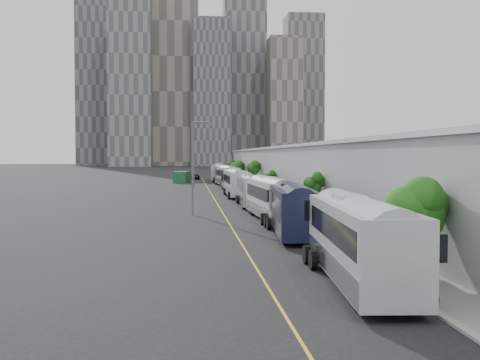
{
  "coord_description": "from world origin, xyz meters",
  "views": [
    {
      "loc": [
        -5.05,
        -22.69,
        5.92
      ],
      "look_at": [
        1.08,
        47.96,
        3.0
      ],
      "focal_mm": 45.0,
      "sensor_mm": 36.0,
      "label": 1
    }
  ],
  "objects": [
    {
      "name": "tree_5",
      "position": [
        6.0,
        127.35,
        3.61
      ],
      "size": [
        1.59,
        1.59,
        4.46
      ],
      "color": "black",
      "rests_on": "ground"
    },
    {
      "name": "street_lamp_far",
      "position": [
        -3.74,
        87.09,
        4.9
      ],
      "size": [
        2.04,
        0.22,
        8.43
      ],
      "color": "#59595E",
      "rests_on": "ground"
    },
    {
      "name": "tree_3",
      "position": [
        5.83,
        76.62,
        3.82
      ],
      "size": [
        1.95,
        1.95,
        4.83
      ],
      "color": "black",
      "rests_on": "ground"
    },
    {
      "name": "tree_1",
      "position": [
        6.09,
        29.8,
        3.26
      ],
      "size": [
        1.41,
        1.41,
        4.02
      ],
      "color": "black",
      "rests_on": "ground"
    },
    {
      "name": "bus_5",
      "position": [
        2.2,
        76.71,
        1.53
      ],
      "size": [
        2.87,
        12.5,
        3.64
      ],
      "rotation": [
        0.0,
        0.0,
        0.03
      ],
      "color": "black",
      "rests_on": "ground"
    },
    {
      "name": "bus_6",
      "position": [
        2.38,
        91.91,
        1.65
      ],
      "size": [
        3.92,
        13.59,
        3.92
      ],
      "rotation": [
        0.0,
        0.0,
        0.09
      ],
      "color": "silver",
      "rests_on": "ground"
    },
    {
      "name": "ground",
      "position": [
        0.0,
        0.0,
        0.0
      ],
      "size": [
        800.0,
        800.0,
        0.0
      ],
      "primitive_type": "plane",
      "color": "black",
      "rests_on": "ground"
    },
    {
      "name": "tree_2",
      "position": [
        6.21,
        58.79,
        2.73
      ],
      "size": [
        1.19,
        1.19,
        3.39
      ],
      "color": "black",
      "rests_on": "ground"
    },
    {
      "name": "depot",
      "position": [
        12.99,
        55.0,
        3.51
      ],
      "size": [
        12.45,
        160.4,
        7.2
      ],
      "color": "gray",
      "rests_on": "ground"
    },
    {
      "name": "bus_4",
      "position": [
        1.8,
        62.51,
        1.67
      ],
      "size": [
        3.01,
        13.55,
        3.96
      ],
      "rotation": [
        0.0,
        0.0,
        0.01
      ],
      "color": "#B2B4BD",
      "rests_on": "ground"
    },
    {
      "name": "bus_3",
      "position": [
        2.27,
        47.04,
        1.52
      ],
      "size": [
        2.95,
        12.44,
        3.61
      ],
      "rotation": [
        0.0,
        0.0,
        -0.04
      ],
      "color": "gray",
      "rests_on": "ground"
    },
    {
      "name": "tree_4",
      "position": [
        5.47,
        104.98,
        3.48
      ],
      "size": [
        2.66,
        2.66,
        4.82
      ],
      "color": "black",
      "rests_on": "ground"
    },
    {
      "name": "suv",
      "position": [
        -3.34,
        124.75,
        0.69
      ],
      "size": [
        2.4,
        5.0,
        1.37
      ],
      "primitive_type": "imported",
      "rotation": [
        0.0,
        0.0,
        0.03
      ],
      "color": "black",
      "rests_on": "ground"
    },
    {
      "name": "skyline",
      "position": [
        -2.9,
        324.16,
        50.85
      ],
      "size": [
        145.0,
        64.0,
        120.0
      ],
      "color": "slate",
      "rests_on": "ground"
    },
    {
      "name": "bus_7",
      "position": [
        1.98,
        103.52,
        1.7
      ],
      "size": [
        3.32,
        13.89,
        4.03
      ],
      "rotation": [
        0.0,
        0.0,
        -0.04
      ],
      "color": "gray",
      "rests_on": "ground"
    },
    {
      "name": "bus_0",
      "position": [
        2.74,
        4.15,
        1.69
      ],
      "size": [
        3.75,
        13.84,
        4.0
      ],
      "rotation": [
        0.0,
        0.0,
        -0.07
      ],
      "color": "#AEB2B9",
      "rests_on": "ground"
    },
    {
      "name": "bus_2",
      "position": [
        2.57,
        32.52,
        1.63
      ],
      "size": [
        3.25,
        13.32,
        3.86
      ],
      "rotation": [
        0.0,
        0.0,
        0.04
      ],
      "color": "silver",
      "rests_on": "ground"
    },
    {
      "name": "sidewalk",
      "position": [
        9.0,
        55.0,
        0.06
      ],
      "size": [
        10.0,
        170.0,
        0.12
      ],
      "primitive_type": "cube",
      "color": "gray",
      "rests_on": "ground"
    },
    {
      "name": "bus_1",
      "position": [
        2.62,
        21.01,
        1.61
      ],
      "size": [
        3.62,
        13.19,
        3.81
      ],
      "rotation": [
        0.0,
        0.0,
        -0.08
      ],
      "color": "black",
      "rests_on": "ground"
    },
    {
      "name": "shipping_container",
      "position": [
        -6.32,
        107.34,
        1.22
      ],
      "size": [
        3.89,
        6.95,
        2.44
      ],
      "primitive_type": "cube",
      "rotation": [
        0.0,
        0.0,
        -0.18
      ],
      "color": "#154727",
      "rests_on": "ground"
    },
    {
      "name": "lane_line",
      "position": [
        -1.5,
        55.0,
        0.01
      ],
      "size": [
        0.12,
        160.0,
        0.02
      ],
      "primitive_type": "cube",
      "color": "gold",
      "rests_on": "ground"
    },
    {
      "name": "bus_8",
      "position": [
        2.09,
        117.1,
        1.7
      ],
      "size": [
        4.11,
        14.0,
        4.03
      ],
      "rotation": [
        0.0,
        0.0,
        -0.1
      ],
      "color": "#A3A4AD",
      "rests_on": "ground"
    },
    {
      "name": "street_lamp_near",
      "position": [
        -4.42,
        37.2,
        5.34
      ],
      "size": [
        2.04,
        0.22,
        9.3
      ],
      "color": "#59595E",
      "rests_on": "ground"
    },
    {
      "name": "tree_0",
      "position": [
        5.4,
        4.28,
        3.5
      ],
      "size": [
        2.8,
        2.8,
        4.91
      ],
      "color": "black",
      "rests_on": "ground"
    }
  ]
}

